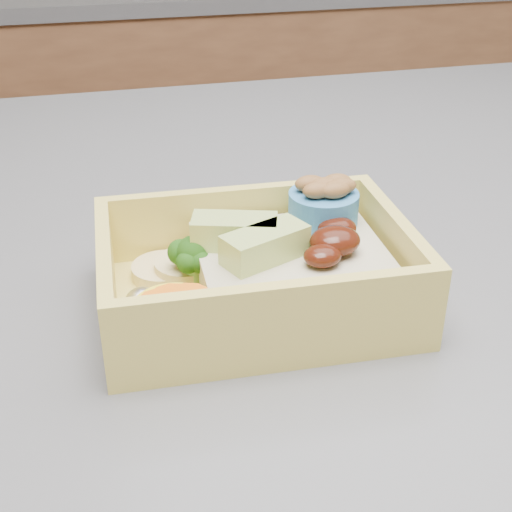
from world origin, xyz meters
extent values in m
cube|color=brown|center=(0.00, 1.20, 0.45)|extent=(3.20, 0.60, 0.90)
cube|color=#35353A|center=(0.00, -0.10, 0.90)|extent=(1.24, 0.84, 0.04)
cube|color=#E0CB5C|center=(0.08, -0.21, 0.92)|extent=(0.20, 0.15, 0.01)
cube|color=#E0CB5C|center=(0.08, -0.15, 0.95)|extent=(0.20, 0.02, 0.05)
cube|color=#E0CB5C|center=(0.07, -0.28, 0.95)|extent=(0.20, 0.02, 0.05)
cube|color=#E0CB5C|center=(0.17, -0.22, 0.95)|extent=(0.01, 0.12, 0.05)
cube|color=#E0CB5C|center=(-0.02, -0.21, 0.95)|extent=(0.01, 0.12, 0.05)
cube|color=tan|center=(0.10, -0.21, 0.94)|extent=(0.13, 0.11, 0.03)
ellipsoid|color=#381108|center=(0.13, -0.22, 0.97)|extent=(0.03, 0.03, 0.02)
ellipsoid|color=#381108|center=(0.13, -0.21, 0.97)|extent=(0.03, 0.02, 0.01)
ellipsoid|color=#381108|center=(0.11, -0.24, 0.97)|extent=(0.02, 0.02, 0.01)
cube|color=#B6CF6C|center=(0.08, -0.22, 0.97)|extent=(0.06, 0.04, 0.02)
cube|color=#B6CF6C|center=(0.07, -0.20, 0.97)|extent=(0.06, 0.04, 0.02)
cylinder|color=#75AA5B|center=(0.04, -0.20, 0.94)|extent=(0.01, 0.01, 0.02)
sphere|color=#1F5012|center=(0.04, -0.20, 0.96)|extent=(0.02, 0.02, 0.02)
sphere|color=#1F5012|center=(0.05, -0.19, 0.95)|extent=(0.02, 0.02, 0.02)
sphere|color=#1F5012|center=(0.03, -0.19, 0.95)|extent=(0.02, 0.02, 0.02)
sphere|color=#1F5012|center=(0.04, -0.20, 0.95)|extent=(0.02, 0.02, 0.02)
sphere|color=#1F5012|center=(0.04, -0.20, 0.95)|extent=(0.02, 0.02, 0.02)
sphere|color=#1F5012|center=(0.04, -0.19, 0.95)|extent=(0.02, 0.02, 0.02)
cylinder|color=yellow|center=(0.02, -0.24, 0.94)|extent=(0.05, 0.05, 0.02)
cylinder|color=orange|center=(0.02, -0.24, 0.95)|extent=(0.03, 0.03, 0.00)
cylinder|color=orange|center=(0.01, -0.25, 0.95)|extent=(0.03, 0.03, 0.00)
cylinder|color=orange|center=(0.03, -0.25, 0.96)|extent=(0.03, 0.03, 0.00)
cylinder|color=#D8BE7C|center=(0.02, -0.17, 0.93)|extent=(0.04, 0.04, 0.01)
cylinder|color=#D8BE7C|center=(0.04, -0.18, 0.94)|extent=(0.04, 0.04, 0.01)
ellipsoid|color=white|center=(0.06, -0.17, 0.94)|extent=(0.02, 0.02, 0.02)
ellipsoid|color=white|center=(0.00, -0.22, 0.94)|extent=(0.02, 0.02, 0.02)
cylinder|color=#377DBC|center=(0.13, -0.18, 0.97)|extent=(0.05, 0.05, 0.02)
ellipsoid|color=brown|center=(0.13, -0.18, 0.99)|extent=(0.02, 0.01, 0.01)
ellipsoid|color=brown|center=(0.14, -0.18, 0.99)|extent=(0.02, 0.01, 0.01)
ellipsoid|color=brown|center=(0.12, -0.17, 0.99)|extent=(0.02, 0.01, 0.01)
ellipsoid|color=brown|center=(0.14, -0.19, 0.99)|extent=(0.02, 0.01, 0.01)
ellipsoid|color=brown|center=(0.13, -0.19, 0.99)|extent=(0.02, 0.01, 0.01)
ellipsoid|color=brown|center=(0.14, -0.18, 0.99)|extent=(0.02, 0.01, 0.01)
camera|label=1|loc=(-0.02, -0.60, 1.18)|focal=50.00mm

